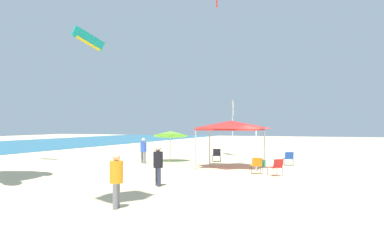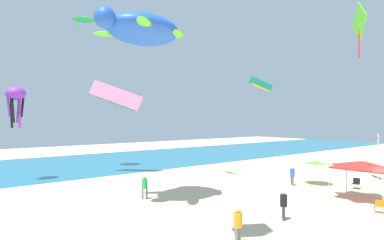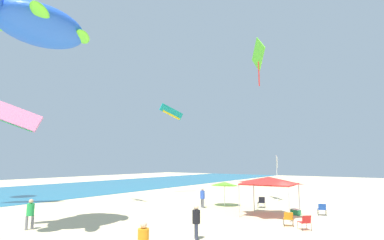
% 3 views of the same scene
% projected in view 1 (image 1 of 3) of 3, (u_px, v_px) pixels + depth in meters
% --- Properties ---
extents(ground, '(120.00, 120.00, 0.10)m').
position_uv_depth(ground, '(265.00, 173.00, 21.56)').
color(ground, beige).
extents(canopy_tent, '(3.08, 3.53, 2.65)m').
position_uv_depth(canopy_tent, '(231.00, 126.00, 23.77)').
color(canopy_tent, '#B7B7BC').
rests_on(canopy_tent, ground).
extents(beach_umbrella, '(2.30, 2.28, 2.20)m').
position_uv_depth(beach_umbrella, '(170.00, 134.00, 27.72)').
color(beach_umbrella, silver).
rests_on(beach_umbrella, ground).
extents(folding_chair_left_of_tent, '(0.73, 0.65, 0.82)m').
position_uv_depth(folding_chair_left_of_tent, '(217.00, 154.00, 27.50)').
color(folding_chair_left_of_tent, black).
rests_on(folding_chair_left_of_tent, ground).
extents(folding_chair_facing_ocean, '(0.78, 0.72, 0.82)m').
position_uv_depth(folding_chair_facing_ocean, '(257.00, 164.00, 20.74)').
color(folding_chair_facing_ocean, black).
rests_on(folding_chair_facing_ocean, ground).
extents(folding_chair_near_cooler, '(0.81, 0.80, 0.82)m').
position_uv_depth(folding_chair_near_cooler, '(276.00, 166.00, 19.94)').
color(folding_chair_near_cooler, black).
rests_on(folding_chair_near_cooler, ground).
extents(folding_chair_right_of_tent, '(0.75, 0.68, 0.82)m').
position_uv_depth(folding_chair_right_of_tent, '(289.00, 158.00, 24.86)').
color(folding_chair_right_of_tent, black).
rests_on(folding_chair_right_of_tent, ground).
extents(cooler_box, '(0.60, 0.72, 0.40)m').
position_uv_depth(cooler_box, '(259.00, 162.00, 24.67)').
color(cooler_box, '#1E8C4C').
rests_on(cooler_box, ground).
extents(banner_flag, '(0.36, 0.06, 4.27)m').
position_uv_depth(banner_flag, '(233.00, 123.00, 31.96)').
color(banner_flag, silver).
rests_on(banner_flag, ground).
extents(person_far_stroller, '(0.42, 0.39, 1.63)m').
position_uv_depth(person_far_stroller, '(116.00, 176.00, 12.34)').
color(person_far_stroller, slate).
rests_on(person_far_stroller, ground).
extents(person_kite_handler, '(0.38, 0.38, 1.60)m').
position_uv_depth(person_kite_handler, '(158.00, 162.00, 16.73)').
color(person_kite_handler, '#33384C').
rests_on(person_kite_handler, ground).
extents(person_near_umbrella, '(0.38, 0.39, 1.58)m').
position_uv_depth(person_near_umbrella, '(143.00, 148.00, 26.19)').
color(person_near_umbrella, slate).
rests_on(person_near_umbrella, ground).
extents(kite_parafoil_teal, '(2.88, 1.52, 1.87)m').
position_uv_depth(kite_parafoil_teal, '(88.00, 39.00, 35.41)').
color(kite_parafoil_teal, teal).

